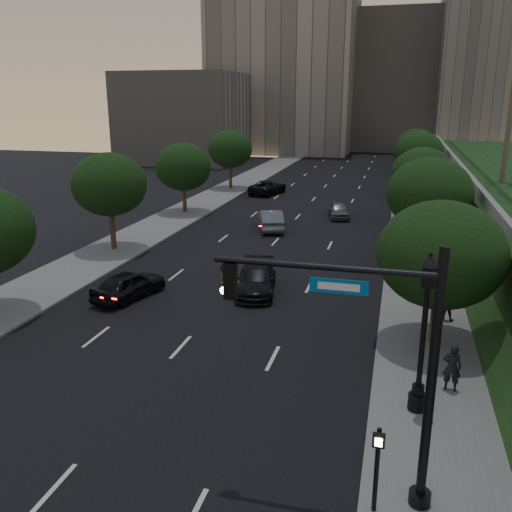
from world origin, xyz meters
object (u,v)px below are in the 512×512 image
(traffic_signal_mast, at_px, (385,375))
(sedan_far_right, at_px, (339,210))
(pedestrian_c, at_px, (424,284))
(street_lamp, at_px, (423,341))
(sedan_far_left, at_px, (268,187))
(pedestrian_a, at_px, (452,367))
(sedan_mid_left, at_px, (271,220))
(sedan_near_right, at_px, (256,280))
(sedan_near_left, at_px, (129,285))
(pedestrian_b, at_px, (447,304))

(traffic_signal_mast, xyz_separation_m, sedan_far_right, (-4.92, 34.70, -2.98))
(pedestrian_c, bearing_deg, traffic_signal_mast, 58.00)
(traffic_signal_mast, xyz_separation_m, street_lamp, (1.11, 4.53, -1.04))
(sedan_far_left, xyz_separation_m, pedestrian_a, (16.07, -38.78, 0.28))
(sedan_far_left, bearing_deg, traffic_signal_mast, 120.00)
(sedan_far_left, bearing_deg, sedan_mid_left, 117.39)
(sedan_mid_left, height_order, sedan_far_right, sedan_mid_left)
(sedan_far_left, bearing_deg, pedestrian_c, 130.51)
(sedan_near_right, distance_m, sedan_far_right, 20.29)
(sedan_far_right, xyz_separation_m, pedestrian_a, (7.20, -28.55, 0.34))
(pedestrian_c, bearing_deg, sedan_near_left, -13.00)
(sedan_near_left, xyz_separation_m, sedan_far_left, (-0.48, 32.98, 0.01))
(street_lamp, height_order, pedestrian_b, street_lamp)
(traffic_signal_mast, xyz_separation_m, sedan_near_right, (-7.07, 14.53, -2.96))
(street_lamp, bearing_deg, sedan_far_right, 101.30)
(pedestrian_b, bearing_deg, sedan_far_right, -56.00)
(street_lamp, bearing_deg, traffic_signal_mast, -103.75)
(traffic_signal_mast, height_order, pedestrian_b, traffic_signal_mast)
(sedan_near_left, relative_size, pedestrian_c, 2.71)
(street_lamp, bearing_deg, sedan_near_left, 152.76)
(traffic_signal_mast, height_order, street_lamp, traffic_signal_mast)
(sedan_far_left, height_order, pedestrian_a, pedestrian_a)
(sedan_near_left, height_order, sedan_mid_left, sedan_mid_left)
(sedan_near_left, distance_m, sedan_far_left, 32.99)
(traffic_signal_mast, distance_m, sedan_far_right, 35.18)
(street_lamp, relative_size, sedan_far_left, 1.03)
(pedestrian_a, height_order, pedestrian_c, pedestrian_a)
(street_lamp, xyz_separation_m, pedestrian_a, (1.17, 1.62, -1.60))
(traffic_signal_mast, distance_m, sedan_near_left, 18.13)
(street_lamp, height_order, sedan_far_right, street_lamp)
(sedan_far_right, distance_m, pedestrian_c, 20.42)
(sedan_mid_left, relative_size, sedan_near_right, 1.00)
(pedestrian_a, bearing_deg, pedestrian_c, -79.82)
(sedan_mid_left, distance_m, pedestrian_a, 25.64)
(sedan_mid_left, height_order, sedan_near_right, sedan_mid_left)
(traffic_signal_mast, bearing_deg, pedestrian_b, 78.58)
(sedan_near_right, distance_m, pedestrian_a, 12.55)
(sedan_near_right, relative_size, pedestrian_a, 2.76)
(sedan_far_right, bearing_deg, pedestrian_c, -83.95)
(traffic_signal_mast, bearing_deg, pedestrian_a, 69.66)
(sedan_near_left, bearing_deg, street_lamp, 168.77)
(pedestrian_a, bearing_deg, pedestrian_b, -86.35)
(pedestrian_c, bearing_deg, sedan_near_right, -20.33)
(sedan_far_left, xyz_separation_m, pedestrian_b, (16.37, -32.14, 0.16))
(traffic_signal_mast, bearing_deg, sedan_near_left, 138.06)
(sedan_near_right, xyz_separation_m, pedestrian_c, (8.72, 0.85, 0.25))
(sedan_near_right, bearing_deg, pedestrian_a, -52.02)
(pedestrian_a, relative_size, pedestrian_c, 1.10)
(traffic_signal_mast, relative_size, sedan_far_left, 1.29)
(pedestrian_b, bearing_deg, sedan_far_left, -47.92)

